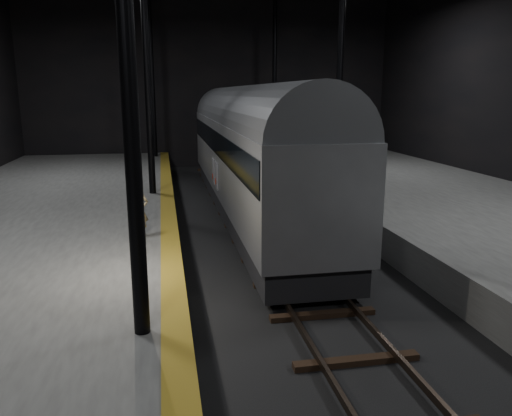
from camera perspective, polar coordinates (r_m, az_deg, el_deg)
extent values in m
plane|color=black|center=(13.21, 4.90, -8.66)|extent=(44.00, 44.00, 0.00)
cube|color=olive|center=(12.43, -9.67, -5.28)|extent=(0.50, 43.80, 0.01)
cube|color=#3F3328|center=(12.98, 1.82, -8.21)|extent=(0.08, 43.00, 0.14)
cube|color=#3F3328|center=(13.35, 7.92, -7.72)|extent=(0.08, 43.00, 0.14)
cube|color=black|center=(13.19, 4.90, -8.42)|extent=(2.40, 42.00, 0.12)
cylinder|color=black|center=(7.91, -14.77, 20.85)|extent=(0.26, 0.26, 10.00)
cylinder|color=black|center=(19.85, -12.38, 15.99)|extent=(0.26, 0.26, 10.00)
cylinder|color=black|center=(21.09, 9.59, 15.91)|extent=(0.26, 0.26, 10.00)
cylinder|color=black|center=(31.84, -11.81, 14.78)|extent=(0.26, 0.26, 10.00)
cylinder|color=black|center=(32.63, 2.13, 14.99)|extent=(0.26, 0.26, 10.00)
cube|color=#95979C|center=(19.81, -0.80, 5.86)|extent=(2.73, 18.86, 2.83)
cube|color=black|center=(20.10, -0.78, 0.84)|extent=(2.50, 18.48, 0.80)
cube|color=black|center=(19.73, -0.80, 7.77)|extent=(2.79, 18.57, 0.85)
cylinder|color=slate|center=(19.68, -0.81, 9.95)|extent=(2.68, 18.67, 2.68)
cube|color=black|center=(13.97, 3.88, -6.18)|extent=(1.70, 2.07, 0.33)
cube|color=black|center=(26.58, -3.22, 3.05)|extent=(1.70, 2.07, 0.33)
cube|color=silver|center=(18.77, -4.51, 3.68)|extent=(0.04, 0.71, 0.99)
cube|color=silver|center=(19.88, -4.87, 4.20)|extent=(0.04, 0.71, 0.99)
cylinder|color=#B52816|center=(18.97, -4.62, 3.06)|extent=(0.03, 0.25, 0.25)
cylinder|color=#B52816|center=(20.08, -4.96, 3.61)|extent=(0.03, 0.25, 0.25)
imported|color=#93805A|center=(13.87, -13.32, -0.32)|extent=(0.57, 0.40, 1.51)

